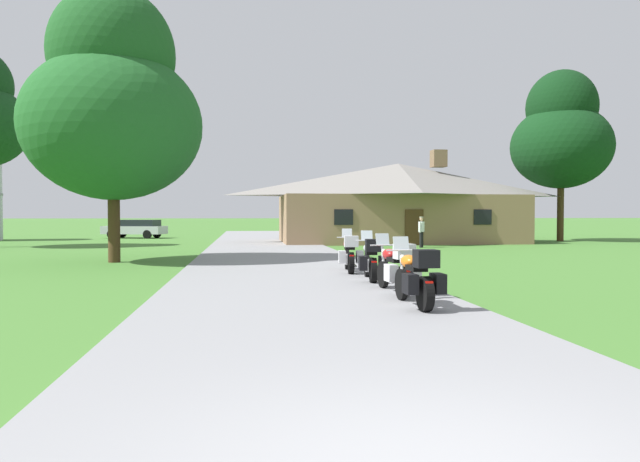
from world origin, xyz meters
name	(u,v)px	position (x,y,z in m)	size (l,w,h in m)	color
ground_plane	(276,259)	(0.00, 20.00, 0.00)	(500.00, 500.00, 0.00)	#42752D
asphalt_driveway	(278,262)	(0.00, 18.00, 0.03)	(6.40, 80.00, 0.06)	gray
motorcycle_orange_nearest_to_camera	(417,278)	(1.98, 6.94, 0.61)	(0.73, 2.08, 1.30)	black
motorcycle_red_second_in_row	(396,269)	(2.11, 8.91, 0.61)	(0.80, 2.08, 1.30)	black
motorcycle_silver_third_in_row	(371,260)	(2.08, 11.38, 0.61)	(0.84, 2.08, 1.30)	black
motorcycle_red_farthest_in_row	(350,254)	(1.91, 13.63, 0.61)	(0.83, 2.08, 1.30)	black
stone_lodge	(398,202)	(8.59, 32.99, 2.62)	(15.86, 7.64, 5.99)	#896B4C
bystander_white_shirt_near_lodge	(421,230)	(8.31, 27.05, 0.95)	(0.39, 0.45, 1.69)	black
tree_left_near	(113,104)	(-6.13, 19.07, 5.95)	(6.61, 6.61, 10.28)	#422D19
tree_right_of_lodge	(561,135)	(19.92, 33.23, 7.16)	(6.62, 6.62, 11.50)	#422D19
parked_silver_suv_far_left	(135,228)	(-9.56, 42.07, 0.78)	(4.92, 3.01, 1.40)	#ADAFB7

